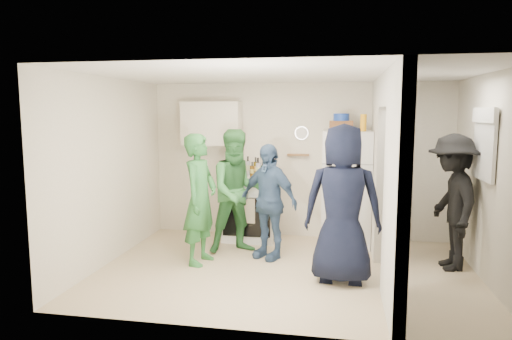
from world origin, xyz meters
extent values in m
plane|color=#C7AF8C|center=(0.00, 0.00, 0.00)|extent=(4.80, 4.80, 0.00)
plane|color=silver|center=(0.00, 1.70, 1.25)|extent=(4.80, 0.00, 4.80)
plane|color=silver|center=(0.00, -1.70, 1.25)|extent=(4.80, 0.00, 4.80)
plane|color=silver|center=(-2.40, 0.00, 1.25)|extent=(0.00, 3.40, 3.40)
plane|color=silver|center=(2.40, 0.00, 1.25)|extent=(0.00, 3.40, 3.40)
plane|color=white|center=(0.00, 0.00, 2.50)|extent=(4.80, 4.80, 0.00)
cube|color=silver|center=(1.20, 1.10, 1.25)|extent=(0.12, 1.20, 2.50)
cube|color=silver|center=(1.20, -1.10, 1.25)|extent=(0.12, 1.20, 2.50)
cube|color=silver|center=(1.20, 0.00, 2.30)|extent=(0.12, 1.00, 0.40)
cube|color=white|center=(-0.73, 1.37, 0.51)|extent=(0.85, 0.71, 1.01)
cube|color=silver|center=(-1.40, 1.52, 1.85)|extent=(0.95, 0.34, 0.70)
cube|color=silver|center=(0.77, 1.34, 0.88)|extent=(0.72, 0.70, 1.75)
cube|color=brown|center=(0.67, 1.39, 1.83)|extent=(0.35, 0.25, 0.15)
cylinder|color=#16379C|center=(0.67, 1.39, 1.96)|extent=(0.24, 0.24, 0.11)
cylinder|color=#FFAF15|center=(0.99, 1.24, 1.88)|extent=(0.09, 0.09, 0.25)
cylinder|color=white|center=(0.05, 1.68, 1.70)|extent=(0.22, 0.02, 0.22)
cube|color=olive|center=(0.00, 1.65, 1.35)|extent=(0.35, 0.08, 0.03)
cube|color=black|center=(2.38, 0.20, 1.65)|extent=(0.03, 0.70, 0.80)
cube|color=white|center=(2.36, 0.20, 1.65)|extent=(0.04, 0.76, 0.86)
cube|color=white|center=(2.34, 0.20, 2.00)|extent=(0.04, 0.82, 0.18)
cylinder|color=yellow|center=(-0.85, 1.15, 1.14)|extent=(0.09, 0.09, 0.25)
cylinder|color=#A90B14|center=(-0.51, 1.17, 1.07)|extent=(0.09, 0.09, 0.12)
imported|color=#2C6E2C|center=(-1.17, 0.11, 0.88)|extent=(0.51, 0.70, 1.75)
imported|color=#398240|center=(-0.78, 0.68, 0.90)|extent=(1.09, 1.01, 1.79)
imported|color=#39567D|center=(-0.31, 0.49, 0.80)|extent=(1.01, 0.80, 1.61)
imported|color=black|center=(0.70, -0.26, 0.95)|extent=(0.96, 0.65, 1.91)
imported|color=black|center=(2.10, 0.48, 0.88)|extent=(0.72, 1.18, 1.76)
cylinder|color=olive|center=(-0.99, 1.48, 1.15)|extent=(0.07, 0.07, 0.27)
cylinder|color=#194D1F|center=(-0.89, 1.29, 1.15)|extent=(0.06, 0.06, 0.28)
cylinder|color=#AFB8BD|center=(-0.80, 1.54, 1.17)|extent=(0.07, 0.07, 0.31)
cylinder|color=brown|center=(-0.69, 1.33, 1.14)|extent=(0.07, 0.07, 0.24)
cylinder|color=#ADB6C0|center=(-0.65, 1.56, 1.16)|extent=(0.07, 0.07, 0.28)
cylinder|color=black|center=(-0.53, 1.39, 1.14)|extent=(0.07, 0.07, 0.25)
cylinder|color=brown|center=(-0.46, 1.52, 1.15)|extent=(0.06, 0.06, 0.27)
cylinder|color=#A5ACB1|center=(-1.05, 1.25, 1.16)|extent=(0.08, 0.08, 0.28)
cylinder|color=#4E440D|center=(-0.66, 1.46, 1.17)|extent=(0.06, 0.06, 0.31)
cylinder|color=#194B20|center=(-0.44, 1.26, 1.13)|extent=(0.06, 0.06, 0.24)
cylinder|color=brown|center=(-0.94, 1.41, 1.15)|extent=(0.08, 0.08, 0.28)
cylinder|color=#A1A2B1|center=(-0.58, 1.22, 1.17)|extent=(0.07, 0.07, 0.32)
camera|label=1|loc=(0.64, -5.67, 2.04)|focal=32.00mm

